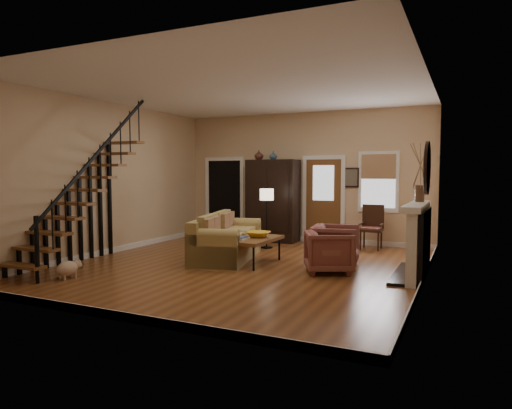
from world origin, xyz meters
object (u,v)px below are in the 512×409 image
at_px(coffee_table, 253,251).
at_px(armchair_left, 329,252).
at_px(side_chair, 371,227).
at_px(floor_lamp, 267,219).
at_px(sofa, 227,238).
at_px(armoire, 273,201).
at_px(armchair_right, 336,245).

bearing_deg(coffee_table, armchair_left, -4.97).
bearing_deg(side_chair, floor_lamp, -158.42).
relative_size(sofa, side_chair, 2.24).
height_order(armoire, coffee_table, armoire).
xyz_separation_m(coffee_table, armchair_left, (1.56, -0.14, 0.12)).
relative_size(armchair_left, floor_lamp, 0.58).
bearing_deg(armoire, sofa, -88.15).
xyz_separation_m(sofa, floor_lamp, (0.22, 1.54, 0.27)).
bearing_deg(armchair_left, armchair_right, -21.13).
bearing_deg(coffee_table, floor_lamp, 105.22).
xyz_separation_m(sofa, armchair_left, (2.26, -0.37, -0.05)).
xyz_separation_m(coffee_table, side_chair, (1.77, 2.66, 0.26)).
xyz_separation_m(armoire, coffee_table, (0.78, -2.86, -0.80)).
height_order(coffee_table, armchair_left, armchair_left).
bearing_deg(floor_lamp, armchair_left, -43.03).
bearing_deg(armchair_left, side_chair, -29.12).
height_order(armchair_right, side_chair, side_chair).
relative_size(armoire, armchair_right, 2.43).
height_order(floor_lamp, side_chair, floor_lamp).
bearing_deg(armoire, side_chair, -4.48).
bearing_deg(floor_lamp, armchair_right, -33.24).
xyz_separation_m(sofa, side_chair, (2.47, 2.43, 0.08)).
bearing_deg(armoire, floor_lamp, -74.46).
xyz_separation_m(armoire, sofa, (0.08, -2.63, -0.62)).
xyz_separation_m(coffee_table, floor_lamp, (-0.48, 1.77, 0.45)).
bearing_deg(armoire, armchair_right, -46.18).
distance_m(armoire, coffee_table, 3.07).
relative_size(armoire, armchair_left, 2.58).
height_order(armchair_right, floor_lamp, floor_lamp).
relative_size(coffee_table, side_chair, 1.29).
bearing_deg(coffee_table, sofa, 161.71).
bearing_deg(side_chair, armchair_right, -96.40).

